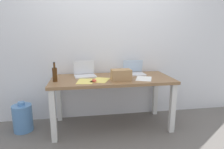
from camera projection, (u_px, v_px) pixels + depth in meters
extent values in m
plane|color=slate|center=(112.00, 125.00, 2.89)|extent=(8.00, 8.00, 0.00)
cube|color=white|center=(108.00, 38.00, 3.04)|extent=(5.20, 0.08, 2.60)
cube|color=olive|center=(112.00, 79.00, 2.74)|extent=(1.73, 0.75, 0.04)
cube|color=silver|center=(53.00, 116.00, 2.39)|extent=(0.07, 0.07, 0.71)
cube|color=silver|center=(172.00, 108.00, 2.64)|extent=(0.07, 0.07, 0.71)
cube|color=silver|center=(59.00, 99.00, 3.00)|extent=(0.07, 0.07, 0.71)
cube|color=silver|center=(155.00, 94.00, 3.25)|extent=(0.07, 0.07, 0.71)
cube|color=silver|center=(85.00, 76.00, 2.80)|extent=(0.34, 0.26, 0.02)
cube|color=white|center=(84.00, 67.00, 2.88)|extent=(0.31, 0.08, 0.21)
cube|color=silver|center=(135.00, 74.00, 2.94)|extent=(0.31, 0.22, 0.02)
cube|color=silver|center=(133.00, 66.00, 3.02)|extent=(0.31, 0.05, 0.20)
cylinder|color=#47280F|center=(55.00, 75.00, 2.51)|extent=(0.06, 0.06, 0.19)
cylinder|color=#47280F|center=(54.00, 65.00, 2.48)|extent=(0.03, 0.03, 0.07)
cylinder|color=black|center=(54.00, 62.00, 2.47)|extent=(0.03, 0.03, 0.01)
ellipsoid|color=#D84C38|center=(94.00, 81.00, 2.51)|extent=(0.06, 0.10, 0.03)
cube|color=tan|center=(121.00, 75.00, 2.58)|extent=(0.27, 0.18, 0.15)
cube|color=white|center=(144.00, 79.00, 2.68)|extent=(0.31, 0.35, 0.00)
cube|color=white|center=(119.00, 76.00, 2.83)|extent=(0.30, 0.35, 0.00)
cube|color=#F4E06B|center=(100.00, 80.00, 2.60)|extent=(0.31, 0.36, 0.00)
cube|color=#F4E06B|center=(85.00, 81.00, 2.54)|extent=(0.25, 0.32, 0.00)
cylinder|color=#598CC6|center=(23.00, 118.00, 2.70)|extent=(0.27, 0.27, 0.39)
cylinder|color=#598CC6|center=(21.00, 104.00, 2.66)|extent=(0.09, 0.09, 0.05)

